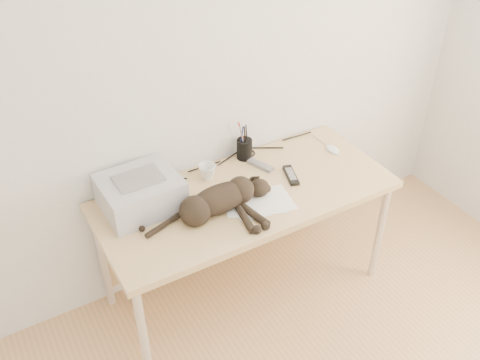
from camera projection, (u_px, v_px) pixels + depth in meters
wall_back at (211, 71)px, 2.77m from camera, size 3.50×0.00×3.50m
desk at (238, 203)px, 2.99m from camera, size 1.60×0.70×0.74m
printer at (140, 193)px, 2.71m from camera, size 0.40×0.34×0.18m
papers at (258, 202)px, 2.78m from camera, size 0.39×0.32×0.01m
cat at (217, 202)px, 2.68m from camera, size 0.70×0.32×0.16m
mug at (207, 172)px, 2.93m from camera, size 0.13×0.13×0.09m
pen_cup at (244, 149)px, 3.08m from camera, size 0.09×0.09×0.23m
remote_grey at (260, 165)px, 3.04m from camera, size 0.10×0.17×0.02m
remote_black at (291, 175)px, 2.96m from camera, size 0.10×0.18×0.02m
mouse at (332, 148)px, 3.17m from camera, size 0.07×0.11×0.03m
cable_tangle at (219, 163)px, 3.06m from camera, size 1.36×0.08×0.01m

